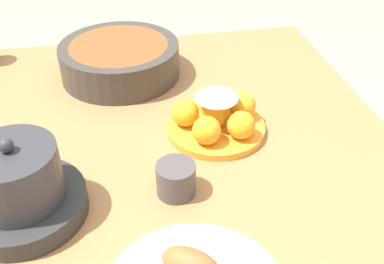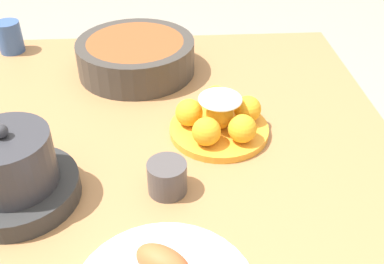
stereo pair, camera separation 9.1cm
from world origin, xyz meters
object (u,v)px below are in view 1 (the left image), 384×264
object	(u,v)px
cake_plate	(216,117)
cup_near	(176,179)
serving_bowl	(120,59)
warming_pot	(19,189)
dining_table	(167,199)

from	to	relation	value
cake_plate	cup_near	bearing A→B (deg)	146.25
cake_plate	serving_bowl	size ratio (longest dim) A/B	0.70
cake_plate	warming_pot	size ratio (longest dim) A/B	0.99
serving_bowl	warming_pot	xyz separation A→B (m)	(-0.47, 0.19, 0.01)
serving_bowl	dining_table	bearing A→B (deg)	-170.61
dining_table	cup_near	size ratio (longest dim) A/B	16.69
dining_table	cake_plate	distance (m)	0.20
cake_plate	serving_bowl	world-z (taller)	cake_plate
cake_plate	dining_table	bearing A→B (deg)	128.14
warming_pot	cup_near	bearing A→B (deg)	-89.12
serving_bowl	cup_near	size ratio (longest dim) A/B	4.20
serving_bowl	warming_pot	distance (m)	0.51
cake_plate	cup_near	size ratio (longest dim) A/B	2.95
dining_table	cake_plate	size ratio (longest dim) A/B	5.66
dining_table	warming_pot	distance (m)	0.31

